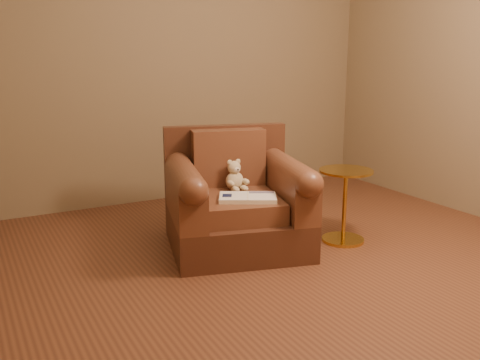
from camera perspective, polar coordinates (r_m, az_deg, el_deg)
name	(u,v)px	position (r m, az deg, el deg)	size (l,w,h in m)	color
floor	(295,268)	(3.53, 5.87, -9.35)	(4.00, 4.00, 0.00)	brown
armchair	(236,203)	(3.80, -0.47, -2.44)	(1.12, 1.08, 0.83)	#482718
teddy_bear	(235,178)	(3.84, -0.50, 0.19)	(0.17, 0.18, 0.23)	#CEB990
guidebook	(248,198)	(3.60, 0.83, -1.89)	(0.45, 0.38, 0.03)	beige
side_table	(345,203)	(3.97, 11.10, -2.45)	(0.39, 0.39, 0.54)	gold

